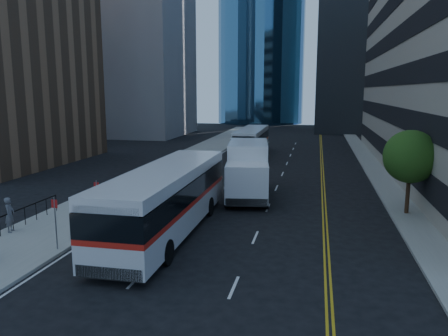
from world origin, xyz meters
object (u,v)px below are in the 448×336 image
object	(u,v)px
pedestrian	(10,215)
street_tree	(410,157)
box_truck	(248,169)
bus_rear	(252,141)
bus_front	(167,198)

from	to	relation	value
pedestrian	street_tree	bearing A→B (deg)	-87.57
pedestrian	box_truck	bearing A→B (deg)	-63.89
street_tree	box_truck	xyz separation A→B (m)	(-10.28, 2.71, -1.61)
street_tree	pedestrian	xyz separation A→B (m)	(-21.28, -8.22, -2.56)
bus_rear	bus_front	bearing A→B (deg)	-90.71
bus_front	box_truck	world-z (taller)	box_truck
bus_rear	pedestrian	size ratio (longest dim) A/B	6.58
pedestrian	bus_rear	bearing A→B (deg)	-33.60
bus_rear	pedestrian	bearing A→B (deg)	-105.25
street_tree	bus_rear	size ratio (longest dim) A/B	0.41
bus_rear	box_truck	size ratio (longest dim) A/B	1.48
bus_front	pedestrian	size ratio (longest dim) A/B	7.37
street_tree	bus_front	world-z (taller)	street_tree
bus_rear	box_truck	bearing A→B (deg)	-82.65
box_truck	pedestrian	distance (m)	15.54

